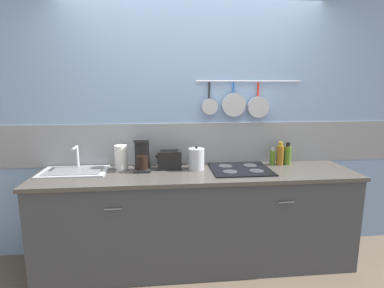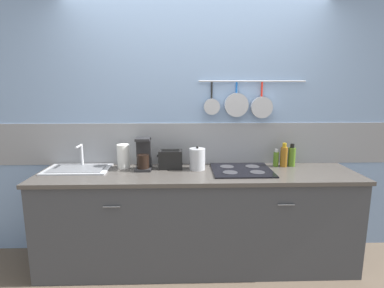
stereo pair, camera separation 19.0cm
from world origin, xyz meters
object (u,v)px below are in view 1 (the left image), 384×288
(paper_towel_roll, at_px, (121,157))
(bottle_olive_oil, at_px, (272,157))
(toaster, at_px, (169,160))
(bottle_sesame_oil, at_px, (287,155))
(kettle, at_px, (196,159))
(coffee_maker, at_px, (142,157))
(bottle_hot_sauce, at_px, (280,155))

(paper_towel_roll, relative_size, bottle_olive_oil, 1.33)
(toaster, xyz_separation_m, bottle_sesame_oil, (1.19, 0.05, 0.01))
(paper_towel_roll, xyz_separation_m, bottle_sesame_oil, (1.64, 0.02, -0.02))
(kettle, distance_m, bottle_sesame_oil, 0.94)
(kettle, distance_m, bottle_olive_oil, 0.79)
(toaster, distance_m, kettle, 0.26)
(coffee_maker, xyz_separation_m, bottle_sesame_oil, (1.44, 0.08, -0.03))
(coffee_maker, distance_m, kettle, 0.51)
(toaster, height_order, bottle_olive_oil, toaster)
(bottle_olive_oil, relative_size, bottle_hot_sauce, 0.74)
(coffee_maker, height_order, toaster, coffee_maker)
(bottle_sesame_oil, bearing_deg, kettle, -174.32)
(bottle_sesame_oil, bearing_deg, paper_towel_roll, -179.39)
(bottle_olive_oil, bearing_deg, coffee_maker, -176.61)
(paper_towel_roll, bearing_deg, toaster, -4.01)
(coffee_maker, distance_m, toaster, 0.26)
(toaster, height_order, bottle_sesame_oil, bottle_sesame_oil)
(coffee_maker, bearing_deg, paper_towel_roll, 163.19)
(bottle_hot_sauce, height_order, bottle_sesame_oil, bottle_hot_sauce)
(paper_towel_roll, relative_size, bottle_hot_sauce, 0.98)
(bottle_olive_oil, bearing_deg, kettle, -173.34)
(paper_towel_roll, height_order, toaster, paper_towel_roll)
(bottle_sesame_oil, bearing_deg, bottle_hot_sauce, -171.54)
(toaster, height_order, bottle_hot_sauce, bottle_hot_sauce)
(paper_towel_roll, distance_m, bottle_sesame_oil, 1.64)
(toaster, relative_size, kettle, 1.06)
(bottle_sesame_oil, bearing_deg, coffee_maker, -176.90)
(paper_towel_roll, bearing_deg, bottle_sesame_oil, 0.61)
(toaster, xyz_separation_m, bottle_olive_oil, (1.03, 0.05, -0.01))
(coffee_maker, xyz_separation_m, bottle_hot_sauce, (1.36, 0.07, -0.02))
(kettle, distance_m, bottle_hot_sauce, 0.86)
(bottle_olive_oil, height_order, bottle_sesame_oil, bottle_sesame_oil)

